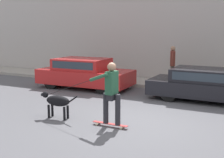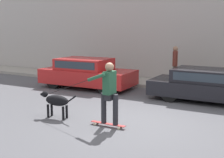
{
  "view_description": "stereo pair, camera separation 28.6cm",
  "coord_description": "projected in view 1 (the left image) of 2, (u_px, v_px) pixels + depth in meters",
  "views": [
    {
      "loc": [
        3.19,
        -7.55,
        2.63
      ],
      "look_at": [
        -1.31,
        1.27,
        0.95
      ],
      "focal_mm": 50.0,
      "sensor_mm": 36.0,
      "label": 1
    },
    {
      "loc": [
        3.44,
        -7.41,
        2.63
      ],
      "look_at": [
        -1.31,
        1.27,
        0.95
      ],
      "focal_mm": 50.0,
      "sensor_mm": 36.0,
      "label": 2
    }
  ],
  "objects": [
    {
      "name": "pedestrian_with_bag",
      "position": [
        172.0,
        64.0,
        13.17
      ],
      "size": [
        0.32,
        0.69,
        1.67
      ],
      "rotation": [
        0.0,
        0.0,
        0.29
      ],
      "color": "brown",
      "rests_on": "sidewalk_curb"
    },
    {
      "name": "sidewalk_curb",
      "position": [
        186.0,
        86.0,
        13.5
      ],
      "size": [
        30.0,
        1.84,
        0.15
      ],
      "color": "#A39E93",
      "rests_on": "ground_plane"
    },
    {
      "name": "skateboarder",
      "position": [
        111.0,
        90.0,
        8.09
      ],
      "size": [
        2.64,
        0.58,
        1.72
      ],
      "rotation": [
        0.0,
        0.0,
        3.14
      ],
      "color": "beige",
      "rests_on": "ground_plane"
    },
    {
      "name": "dog",
      "position": [
        57.0,
        101.0,
        8.97
      ],
      "size": [
        1.23,
        0.34,
        0.75
      ],
      "rotation": [
        0.0,
        0.0,
        3.17
      ],
      "color": "black",
      "rests_on": "ground_plane"
    },
    {
      "name": "parked_car_1",
      "position": [
        212.0,
        85.0,
        10.99
      ],
      "size": [
        4.51,
        1.74,
        1.14
      ],
      "rotation": [
        0.0,
        0.0,
        -0.0
      ],
      "color": "black",
      "rests_on": "ground_plane"
    },
    {
      "name": "back_wall",
      "position": [
        194.0,
        22.0,
        13.99
      ],
      "size": [
        32.0,
        0.3,
        5.65
      ],
      "color": "#B2ADA8",
      "rests_on": "ground_plane"
    },
    {
      "name": "parked_car_0",
      "position": [
        85.0,
        73.0,
        13.36
      ],
      "size": [
        4.07,
        1.89,
        1.27
      ],
      "rotation": [
        0.0,
        0.0,
        0.03
      ],
      "color": "black",
      "rests_on": "ground_plane"
    },
    {
      "name": "ground_plane",
      "position": [
        134.0,
        124.0,
        8.5
      ],
      "size": [
        36.0,
        36.0,
        0.0
      ],
      "primitive_type": "plane",
      "color": "#545459"
    }
  ]
}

